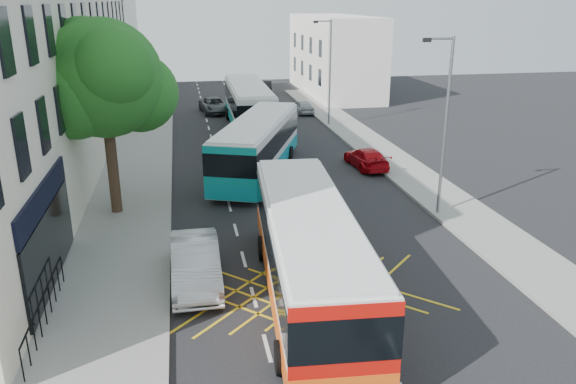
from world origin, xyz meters
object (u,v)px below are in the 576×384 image
distant_car_grey (214,105)px  lamp_near (444,118)px  distant_car_silver (303,107)px  red_hatchback (366,158)px  lamp_far (329,67)px  parked_car_silver (196,263)px  bus_far (249,105)px  bus_mid (258,146)px  distant_car_dark (264,87)px  bus_near (309,252)px  street_tree (103,80)px

distant_car_grey → lamp_near: bearing=-79.6°
lamp_near → distant_car_silver: bearing=91.9°
red_hatchback → distant_car_grey: bearing=-71.8°
lamp_far → parked_car_silver: (-11.27, -24.60, -3.83)m
red_hatchback → distant_car_silver: 17.27m
bus_far → red_hatchback: 13.46m
distant_car_silver → bus_far: bearing=38.5°
bus_mid → distant_car_dark: (4.70, 28.81, -0.98)m
bus_near → bus_mid: bearing=93.2°
street_tree → distant_car_grey: bearing=75.7°
distant_car_dark → lamp_far: bearing=105.9°
distant_car_silver → distant_car_dark: distant_car_dark is taller
bus_near → red_hatchback: 16.17m
lamp_far → distant_car_dark: lamp_far is taller
bus_mid → parked_car_silver: (-3.99, -12.64, -0.91)m
distant_car_grey → distant_car_dark: size_ratio=1.08×
parked_car_silver → lamp_near: bearing=22.0°
lamp_far → distant_car_grey: (-8.52, 7.24, -3.96)m
parked_car_silver → distant_car_grey: (2.75, 31.84, -0.13)m
street_tree → bus_far: street_tree is taller
lamp_near → distant_car_dark: bearing=94.0°
bus_near → distant_car_dark: (5.00, 43.26, -1.02)m
lamp_far → distant_car_silver: (-0.86, 5.45, -4.03)m
bus_near → bus_far: bearing=91.6°
bus_mid → distant_car_silver: bearing=91.1°
street_tree → distant_car_silver: bearing=58.4°
bus_far → distant_car_dark: 16.92m
street_tree → bus_mid: street_tree is taller
bus_near → parked_car_silver: bearing=158.2°
lamp_far → red_hatchback: lamp_far is taller
bus_far → red_hatchback: bearing=-64.4°
lamp_far → parked_car_silver: 27.33m
parked_car_silver → red_hatchback: 16.58m
bus_far → distant_car_dark: bus_far is taller
distant_car_grey → distant_car_dark: bearing=51.3°
parked_car_silver → distant_car_dark: bearing=78.0°
bus_mid → bus_far: (1.01, 12.33, 0.12)m
parked_car_silver → bus_far: bearing=78.5°
lamp_near → bus_mid: size_ratio=0.69×
bus_far → red_hatchback: size_ratio=3.00×
bus_mid → distant_car_dark: bearing=102.0°
lamp_near → bus_mid: bearing=132.2°
lamp_near → lamp_far: size_ratio=1.00×
bus_far → distant_car_dark: bearing=78.4°
lamp_far → bus_near: bearing=-106.0°
bus_near → distant_car_dark: size_ratio=2.72×
lamp_near → distant_car_grey: size_ratio=1.69×
street_tree → red_hatchback: bearing=20.4°
street_tree → distant_car_silver: size_ratio=2.56×
street_tree → lamp_near: size_ratio=1.10×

